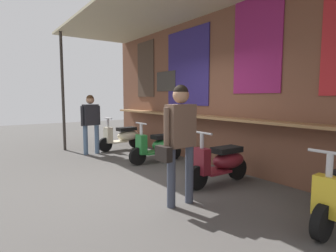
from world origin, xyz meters
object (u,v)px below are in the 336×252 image
scooter_cream (123,136)px  shopper_with_handbag (180,132)px  scooter_maroon (222,162)px  shopper_browsing (91,118)px  scooter_green (159,146)px

scooter_cream → shopper_with_handbag: 4.55m
scooter_cream → shopper_with_handbag: (4.33, -1.23, 0.66)m
scooter_cream → scooter_maroon: same height
scooter_maroon → shopper_browsing: size_ratio=0.88×
scooter_cream → scooter_green: same height
scooter_cream → shopper_browsing: bearing=2.2°
shopper_browsing → scooter_cream: bearing=90.0°
scooter_green → shopper_with_handbag: 2.77m
shopper_with_handbag → shopper_browsing: size_ratio=1.07×
shopper_with_handbag → scooter_cream: bearing=160.6°
shopper_browsing → shopper_with_handbag: bearing=-9.0°
scooter_maroon → shopper_with_handbag: bearing=16.6°
scooter_green → shopper_with_handbag: bearing=63.6°
scooter_maroon → shopper_with_handbag: (0.36, -1.23, 0.66)m
scooter_green → scooter_cream: bearing=-89.3°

